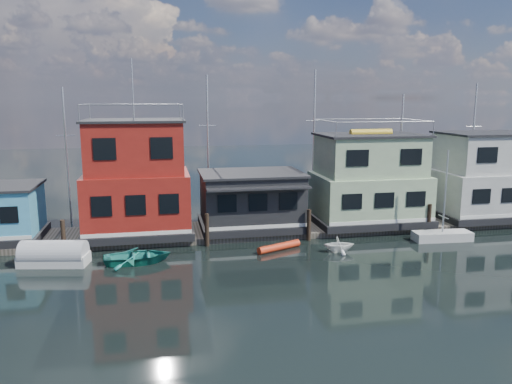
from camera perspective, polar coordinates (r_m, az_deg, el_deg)
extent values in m
plane|color=black|center=(25.61, 5.55, -11.55)|extent=(160.00, 160.00, 0.00)
cube|color=#595147|center=(36.62, 0.24, -4.30)|extent=(48.00, 5.00, 0.40)
cube|color=black|center=(35.89, -13.23, -4.16)|extent=(7.40, 5.90, 0.50)
cube|color=maroon|center=(35.42, -13.37, -0.84)|extent=(7.00, 5.50, 3.74)
cube|color=maroon|center=(34.90, -13.63, 4.97)|extent=(6.30, 4.95, 3.46)
cube|color=black|center=(34.77, -13.76, 7.93)|extent=(6.65, 5.23, 0.16)
cylinder|color=silver|center=(34.75, -13.91, 11.36)|extent=(0.08, 0.08, 4.00)
cube|color=black|center=(36.41, -0.53, -3.65)|extent=(7.40, 5.40, 0.50)
cube|color=black|center=(35.98, -0.53, -0.65)|extent=(7.00, 5.00, 3.40)
cube|color=black|center=(35.67, -0.54, 2.16)|extent=(7.30, 5.30, 0.16)
cube|color=black|center=(33.05, 0.34, 0.44)|extent=(7.00, 1.20, 0.12)
cube|color=black|center=(39.00, 12.61, -2.95)|extent=(8.40, 5.90, 0.50)
cube|color=#9AB58B|center=(38.62, 12.72, -0.34)|extent=(8.00, 5.50, 3.12)
cube|color=#9AB58B|center=(38.18, 12.90, 4.09)|extent=(7.20, 4.95, 2.88)
cube|color=black|center=(38.04, 13.00, 6.36)|extent=(7.60, 5.23, 0.16)
cylinder|color=gold|center=(38.03, 13.01, 6.62)|extent=(3.20, 0.56, 0.56)
cube|color=black|center=(43.91, 24.68, -2.16)|extent=(8.40, 5.90, 0.50)
cube|color=#B8B8B4|center=(43.57, 24.87, 0.16)|extent=(8.00, 5.50, 3.12)
cube|color=#B8B8B4|center=(43.18, 25.18, 4.08)|extent=(7.20, 4.95, 2.88)
cube|color=black|center=(43.06, 25.34, 6.09)|extent=(7.60, 5.23, 0.16)
cylinder|color=#2D2116|center=(33.60, -21.15, -4.83)|extent=(0.28, 0.28, 2.20)
cylinder|color=#2D2116|center=(33.16, -5.63, -4.34)|extent=(0.28, 0.28, 2.20)
cylinder|color=#2D2116|center=(34.47, 6.06, -3.77)|extent=(0.28, 0.28, 2.20)
cylinder|color=#2D2116|center=(38.03, 19.17, -2.94)|extent=(0.28, 0.28, 2.20)
cylinder|color=silver|center=(41.56, -20.80, 3.89)|extent=(0.16, 0.16, 10.50)
cylinder|color=silver|center=(41.43, -20.95, 6.05)|extent=(1.40, 0.06, 0.06)
cylinder|color=silver|center=(41.07, -5.51, 5.16)|extent=(0.16, 0.16, 11.50)
cylinder|color=silver|center=(40.94, -5.55, 7.56)|extent=(1.40, 0.06, 0.06)
cylinder|color=silver|center=(42.84, 6.62, 5.70)|extent=(0.16, 0.16, 12.00)
cylinder|color=silver|center=(42.72, 6.67, 8.11)|extent=(1.40, 0.06, 0.06)
cylinder|color=silver|center=(45.97, 16.18, 4.43)|extent=(0.16, 0.16, 10.00)
cylinder|color=silver|center=(45.84, 16.27, 6.30)|extent=(1.40, 0.06, 0.06)
cylinder|color=silver|center=(49.49, 23.48, 4.97)|extent=(0.16, 0.16, 11.00)
cylinder|color=silver|center=(49.38, 23.62, 6.88)|extent=(1.40, 0.06, 0.06)
cylinder|color=red|center=(32.36, 2.65, -6.28)|extent=(3.10, 1.76, 0.47)
imported|color=teal|center=(30.70, -13.39, -7.17)|extent=(4.19, 3.16, 0.82)
cube|color=beige|center=(36.81, 20.50, -4.74)|extent=(4.04, 1.56, 0.62)
cylinder|color=silver|center=(36.14, 20.82, 0.06)|extent=(0.12, 0.12, 5.65)
cube|color=silver|center=(36.49, 20.64, -2.66)|extent=(0.12, 1.24, 0.05)
imported|color=white|center=(32.33, 9.44, -5.89)|extent=(2.14, 1.90, 1.05)
cube|color=silver|center=(31.86, -22.07, -7.18)|extent=(4.11, 2.16, 0.65)
cylinder|color=#ABACB0|center=(31.75, -22.12, -6.54)|extent=(3.95, 2.22, 1.58)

